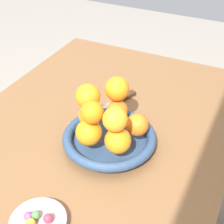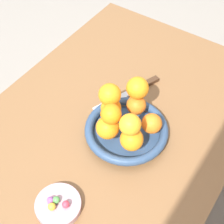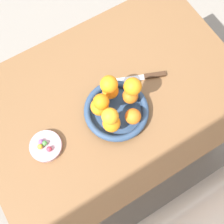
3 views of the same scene
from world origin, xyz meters
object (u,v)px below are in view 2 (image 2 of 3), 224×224
(candy_ball_0, at_px, (50,200))
(candy_ball_2, at_px, (56,200))
(orange_2, at_px, (152,123))
(fruit_bowl, at_px, (126,130))
(candy_dish, at_px, (58,206))
(candy_ball_3, at_px, (52,207))
(orange_3, at_px, (136,105))
(orange_6, at_px, (130,125))
(orange_5, at_px, (137,88))
(knife, at_px, (133,91))
(orange_1, at_px, (132,139))
(orange_0, at_px, (108,128))
(orange_7, at_px, (109,94))
(orange_8, at_px, (111,114))
(candy_ball_1, at_px, (66,204))
(dining_table, at_px, (112,138))
(orange_4, at_px, (110,107))

(candy_ball_0, relative_size, candy_ball_2, 0.98)
(orange_2, bearing_deg, fruit_bowl, -64.65)
(candy_dish, distance_m, candy_ball_3, 0.03)
(orange_3, xyz_separation_m, orange_6, (0.12, 0.05, 0.07))
(orange_5, distance_m, orange_6, 0.14)
(candy_ball_0, relative_size, knife, 0.07)
(orange_1, xyz_separation_m, candy_ball_3, (0.26, -0.07, -0.04))
(orange_0, bearing_deg, candy_ball_2, 1.09)
(orange_3, xyz_separation_m, orange_7, (0.06, -0.06, 0.07))
(orange_8, xyz_separation_m, candy_ball_1, (0.24, 0.02, -0.11))
(dining_table, bearing_deg, orange_5, 138.30)
(fruit_bowl, xyz_separation_m, orange_0, (0.06, -0.03, 0.05))
(orange_2, bearing_deg, candy_dish, -14.48)
(fruit_bowl, distance_m, orange_7, 0.13)
(dining_table, xyz_separation_m, orange_4, (0.01, -0.00, 0.16))
(orange_1, distance_m, orange_3, 0.13)
(orange_7, xyz_separation_m, candy_ball_3, (0.32, 0.04, -0.10))
(dining_table, distance_m, orange_8, 0.24)
(dining_table, relative_size, candy_ball_1, 55.81)
(knife, bearing_deg, orange_8, 15.01)
(candy_ball_0, distance_m, candy_ball_1, 0.04)
(fruit_bowl, relative_size, orange_3, 4.18)
(orange_0, relative_size, orange_4, 1.09)
(candy_ball_3, bearing_deg, candy_dish, 168.57)
(dining_table, bearing_deg, candy_ball_2, 7.14)
(fruit_bowl, height_order, knife, fruit_bowl)
(orange_0, height_order, orange_1, orange_0)
(orange_6, xyz_separation_m, candy_ball_0, (0.25, -0.08, -0.11))
(candy_ball_1, bearing_deg, orange_5, -177.44)
(orange_2, relative_size, orange_4, 0.96)
(dining_table, height_order, orange_1, orange_1)
(orange_1, bearing_deg, orange_4, -118.70)
(fruit_bowl, relative_size, candy_ball_1, 12.79)
(orange_5, relative_size, orange_6, 1.10)
(orange_0, bearing_deg, candy_ball_3, 1.56)
(dining_table, xyz_separation_m, fruit_bowl, (0.02, 0.06, 0.11))
(orange_3, bearing_deg, orange_2, 64.44)
(orange_6, distance_m, candy_ball_3, 0.29)
(candy_dish, xyz_separation_m, orange_8, (-0.25, -0.00, 0.13))
(candy_dish, distance_m, orange_5, 0.39)
(candy_dish, height_order, orange_4, orange_4)
(orange_5, relative_size, candy_ball_3, 3.28)
(orange_1, relative_size, knife, 0.27)
(candy_ball_0, bearing_deg, orange_7, -174.61)
(orange_4, bearing_deg, orange_8, 36.50)
(candy_ball_0, bearing_deg, candy_ball_2, 126.98)
(candy_dish, height_order, orange_7, orange_7)
(orange_8, bearing_deg, orange_3, 174.13)
(dining_table, bearing_deg, orange_6, 56.25)
(orange_5, distance_m, orange_8, 0.13)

